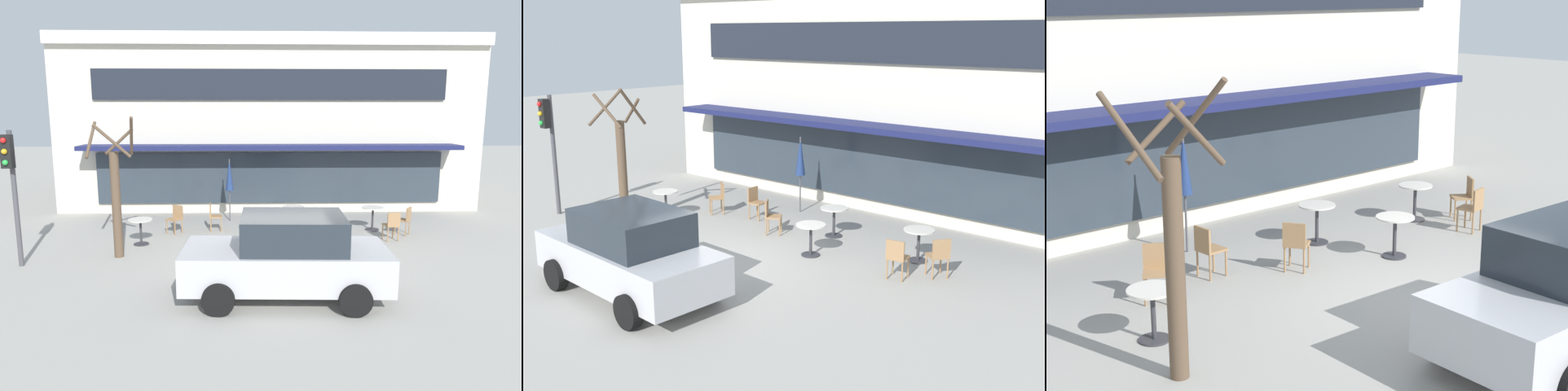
{
  "view_description": "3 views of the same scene",
  "coord_description": "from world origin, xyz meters",
  "views": [
    {
      "loc": [
        -0.88,
        -11.46,
        3.85
      ],
      "look_at": [
        -0.45,
        2.73,
        1.26
      ],
      "focal_mm": 32.0,
      "sensor_mm": 36.0,
      "label": 1
    },
    {
      "loc": [
        10.23,
        -9.38,
        5.1
      ],
      "look_at": [
        -0.39,
        2.7,
        1.04
      ],
      "focal_mm": 45.0,
      "sensor_mm": 36.0,
      "label": 2
    },
    {
      "loc": [
        -9.21,
        -7.2,
        4.7
      ],
      "look_at": [
        0.27,
        3.3,
        1.03
      ],
      "focal_mm": 55.0,
      "sensor_mm": 36.0,
      "label": 3
    }
  ],
  "objects": [
    {
      "name": "cafe_table_streetside",
      "position": [
        -3.98,
        1.74,
        0.52
      ],
      "size": [
        0.7,
        0.7,
        0.76
      ],
      "color": "#333338",
      "rests_on": "ground"
    },
    {
      "name": "cafe_chair_0",
      "position": [
        3.45,
        1.91,
        0.53
      ],
      "size": [
        0.46,
        0.46,
        0.89
      ],
      "color": "#9E754C",
      "rests_on": "ground"
    },
    {
      "name": "cafe_chair_4",
      "position": [
        -0.69,
        2.52,
        0.53
      ],
      "size": [
        0.56,
        0.56,
        0.89
      ],
      "color": "#9E754C",
      "rests_on": "ground"
    },
    {
      "name": "cafe_chair_3",
      "position": [
        -1.97,
        3.29,
        0.53
      ],
      "size": [
        0.42,
        0.42,
        0.89
      ],
      "color": "#9E754C",
      "rests_on": "ground"
    },
    {
      "name": "parked_sedan",
      "position": [
        -0.06,
        -2.26,
        0.88
      ],
      "size": [
        4.27,
        2.16,
        1.76
      ],
      "color": "#B7B7BC",
      "rests_on": "ground"
    },
    {
      "name": "street_tree",
      "position": [
        -4.31,
        0.6,
        1.69
      ],
      "size": [
        1.25,
        1.23,
        3.72
      ],
      "color": "brown",
      "rests_on": "ground"
    },
    {
      "name": "ground_plane",
      "position": [
        0.0,
        0.0,
        0.0
      ],
      "size": [
        80.0,
        80.0,
        0.0
      ],
      "primitive_type": "plane",
      "color": "#9E9B93"
    },
    {
      "name": "cafe_table_mid_patio",
      "position": [
        0.64,
        3.44,
        0.52
      ],
      "size": [
        0.7,
        0.7,
        0.76
      ],
      "color": "#333338",
      "rests_on": "ground"
    },
    {
      "name": "traffic_light_pole",
      "position": [
        -6.57,
        -0.17,
        2.3
      ],
      "size": [
        0.26,
        0.44,
        3.4
      ],
      "color": "#47474C",
      "rests_on": "ground"
    },
    {
      "name": "building_facade",
      "position": [
        0.0,
        9.96,
        3.33
      ],
      "size": [
        16.2,
        9.1,
        6.67
      ],
      "color": "beige",
      "rests_on": "ground"
    },
    {
      "name": "cafe_table_by_tree",
      "position": [
        1.13,
        1.9,
        0.52
      ],
      "size": [
        0.7,
        0.7,
        0.76
      ],
      "color": "#333338",
      "rests_on": "ground"
    },
    {
      "name": "patio_umbrella_green_folded",
      "position": [
        -1.49,
        4.65,
        1.63
      ],
      "size": [
        0.28,
        0.28,
        2.2
      ],
      "color": "#4C4C51",
      "rests_on": "ground"
    },
    {
      "name": "cafe_chair_2",
      "position": [
        4.07,
        2.58,
        0.53
      ],
      "size": [
        0.56,
        0.56,
        0.89
      ],
      "color": "#9E754C",
      "rests_on": "ground"
    },
    {
      "name": "cafe_chair_1",
      "position": [
        -3.15,
        3.0,
        0.53
      ],
      "size": [
        0.55,
        0.55,
        0.89
      ],
      "color": "#9E754C",
      "rests_on": "ground"
    },
    {
      "name": "cafe_table_near_wall",
      "position": [
        3.22,
        3.21,
        0.52
      ],
      "size": [
        0.7,
        0.7,
        0.76
      ],
      "color": "#333338",
      "rests_on": "ground"
    }
  ]
}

